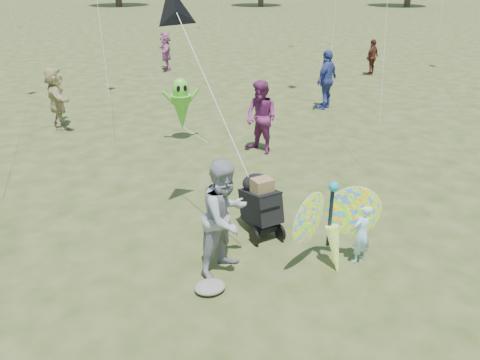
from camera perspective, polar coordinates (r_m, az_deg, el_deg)
name	(u,v)px	position (r m, az deg, el deg)	size (l,w,h in m)	color
ground	(282,282)	(7.38, 5.17, -12.28)	(160.00, 160.00, 0.00)	#51592B
child_girl	(362,233)	(7.78, 14.60, -6.29)	(0.39, 0.25, 1.06)	#B4E3FF
adult_man	(225,217)	(7.14, -1.79, -4.55)	(0.92, 0.71, 1.89)	gray
grey_bag	(210,287)	(7.15, -3.68, -12.88)	(0.47, 0.39, 0.15)	slate
crowd_c	(327,80)	(16.13, 10.52, 11.94)	(1.15, 0.48, 1.96)	#33408E
crowd_d	(57,98)	(14.89, -21.45, 9.30)	(1.67, 0.53, 1.80)	tan
crowd_e	(261,118)	(11.94, 2.60, 7.61)	(0.90, 0.70, 1.86)	#71255C
crowd_h	(372,57)	(21.97, 15.81, 14.21)	(0.90, 0.38, 1.54)	#4C2419
crowd_j	(166,51)	(22.42, -9.04, 15.25)	(1.60, 0.51, 1.72)	#B3669A
jogging_stroller	(260,201)	(8.33, 2.45, -2.60)	(0.62, 1.10, 1.09)	black
butterfly_kite	(332,226)	(7.46, 11.20, -5.55)	(1.74, 0.75, 1.68)	#FF285E
delta_kite_rig	(176,12)	(7.84, -7.75, 19.58)	(1.13, 1.92, 2.67)	black
alien_kite	(181,106)	(12.86, -7.15, 8.90)	(1.12, 0.69, 1.74)	#57C42E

